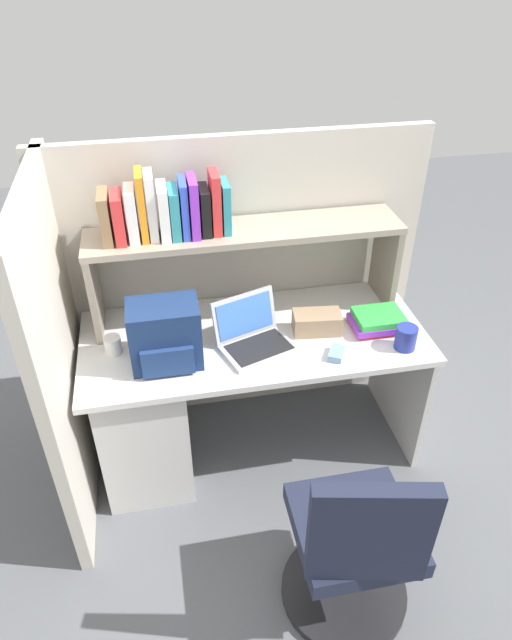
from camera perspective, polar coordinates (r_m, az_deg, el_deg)
name	(u,v)px	position (r m, az deg, el deg)	size (l,w,h in m)	color
ground_plane	(254,443)	(3.13, -0.18, -12.26)	(8.00, 8.00, 0.00)	#595B60
desk	(176,397)	(2.82, -8.06, -7.72)	(1.60, 0.70, 0.73)	silver
cubicle_partition_rear	(240,285)	(2.92, -1.62, 3.59)	(1.84, 0.05, 1.55)	#BCB5A8
cubicle_partition_left	(63,356)	(2.58, -18.89, -3.46)	(0.05, 1.06, 1.55)	#BCB5A8
overhead_hutch	(246,248)	(2.62, -1.06, 7.28)	(1.44, 0.28, 0.45)	gray
reference_books_on_shelf	(166,210)	(2.49, -9.08, 10.91)	(0.55, 0.18, 0.29)	olive
laptop	(253,336)	(2.55, -0.34, -1.62)	(0.38, 0.34, 0.22)	#B7BABF
backpack	(165,336)	(2.43, -9.14, -1.56)	(0.30, 0.22, 0.29)	navy
computer_mouse	(336,353)	(2.53, 8.09, -3.34)	(0.06, 0.10, 0.03)	#7299C6
paper_cup	(113,345)	(2.59, -14.23, -2.46)	(0.08, 0.08, 0.08)	white
tissue_box	(317,322)	(2.65, 6.15, -0.24)	(0.22, 0.12, 0.10)	#9E7F60
snack_canister	(406,338)	(2.62, 14.87, -1.73)	(0.10, 0.10, 0.11)	navy
desk_book_stack	(378,321)	(2.72, 12.22, -0.11)	(0.25, 0.18, 0.08)	red
office_chair	(354,550)	(2.30, 9.86, -21.87)	(0.52, 0.53, 0.93)	black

